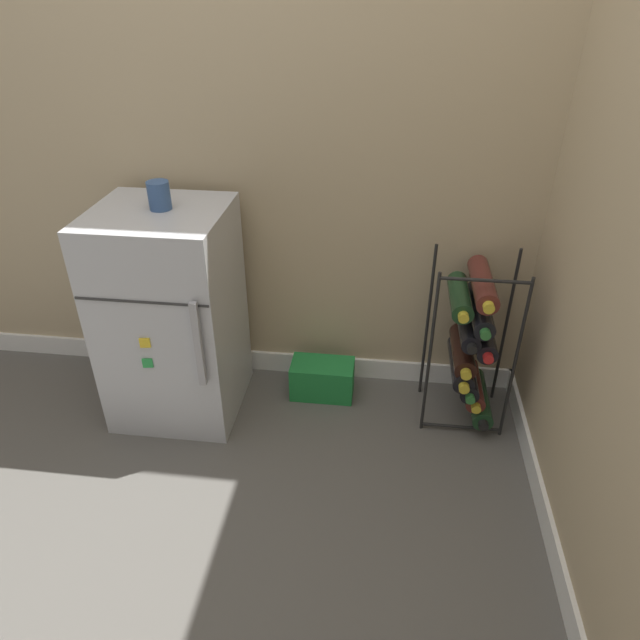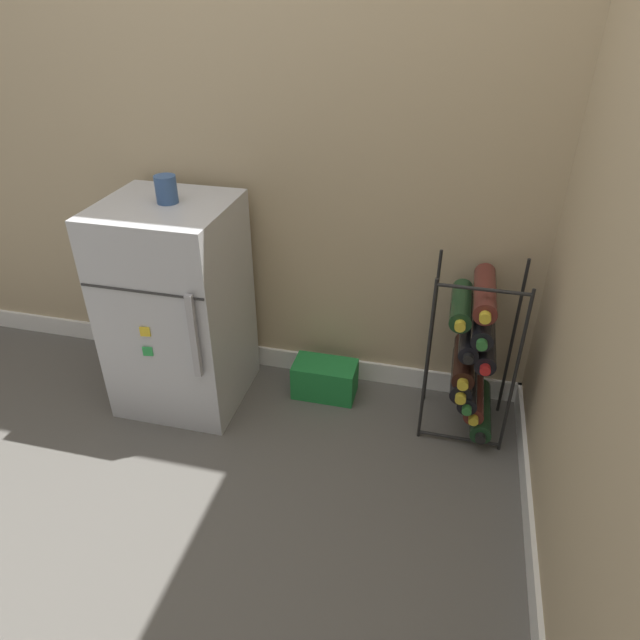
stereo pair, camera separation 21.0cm
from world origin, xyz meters
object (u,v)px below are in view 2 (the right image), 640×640
(soda_box, at_px, (325,379))
(mini_fridge, at_px, (178,307))
(wine_rack, at_px, (473,353))
(fridge_top_cup, at_px, (166,189))

(soda_box, bearing_deg, mini_fridge, -167.46)
(wine_rack, distance_m, fridge_top_cup, 1.22)
(soda_box, height_order, fridge_top_cup, fridge_top_cup)
(soda_box, bearing_deg, fridge_top_cup, -168.88)
(wine_rack, bearing_deg, soda_box, 174.45)
(mini_fridge, xyz_separation_m, fridge_top_cup, (0.01, 0.02, 0.46))
(fridge_top_cup, bearing_deg, mini_fridge, -127.21)
(mini_fridge, height_order, soda_box, mini_fridge)
(mini_fridge, height_order, fridge_top_cup, fridge_top_cup)
(wine_rack, xyz_separation_m, fridge_top_cup, (-1.10, -0.05, 0.54))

